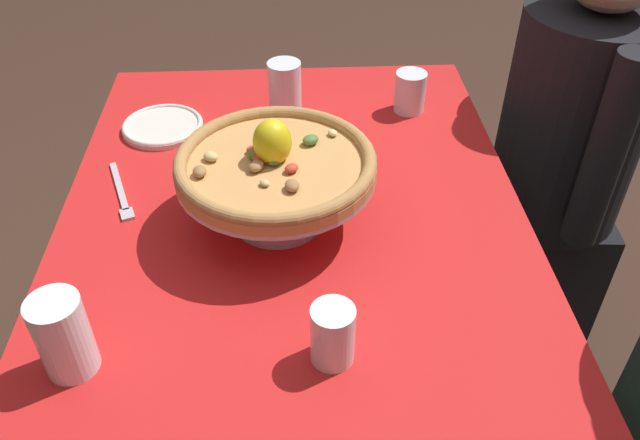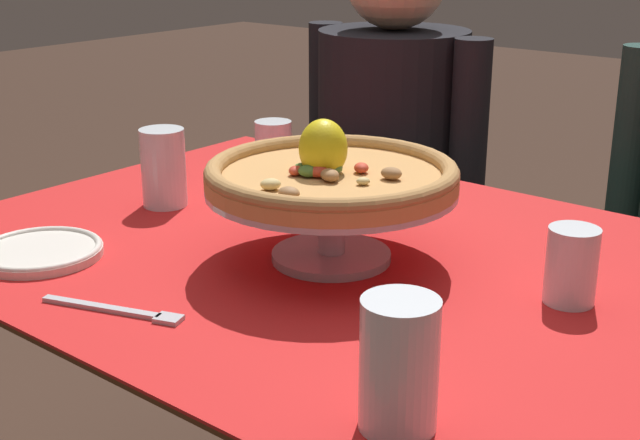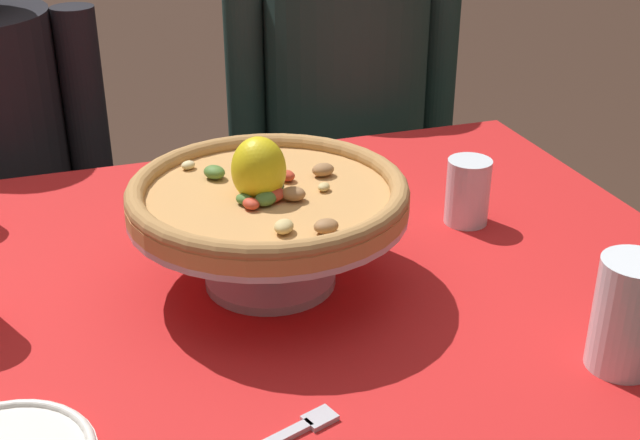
# 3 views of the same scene
# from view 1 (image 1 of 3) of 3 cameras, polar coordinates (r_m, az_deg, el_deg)

# --- Properties ---
(ground_plane) EXTENTS (14.00, 14.00, 0.00)m
(ground_plane) POSITION_cam_1_polar(r_m,az_deg,el_deg) (1.77, -1.67, -18.83)
(ground_plane) COLOR #3D281E
(dining_table) EXTENTS (1.20, 0.87, 0.75)m
(dining_table) POSITION_cam_1_polar(r_m,az_deg,el_deg) (1.27, -2.21, -3.61)
(dining_table) COLOR brown
(dining_table) RESTS_ON ground
(pizza_stand) EXTENTS (0.35, 0.35, 0.11)m
(pizza_stand) POSITION_cam_1_polar(r_m,az_deg,el_deg) (1.14, -3.79, 3.03)
(pizza_stand) COLOR #B7B7C1
(pizza_stand) RESTS_ON dining_table
(pizza) EXTENTS (0.35, 0.35, 0.09)m
(pizza) POSITION_cam_1_polar(r_m,az_deg,el_deg) (1.11, -3.93, 5.16)
(pizza) COLOR tan
(pizza) RESTS_ON pizza_stand
(water_glass_back_left) EXTENTS (0.07, 0.07, 0.09)m
(water_glass_back_left) POSITION_cam_1_polar(r_m,az_deg,el_deg) (1.51, 8.01, 11.03)
(water_glass_back_left) COLOR white
(water_glass_back_left) RESTS_ON dining_table
(water_glass_side_left) EXTENTS (0.07, 0.07, 0.13)m
(water_glass_side_left) POSITION_cam_1_polar(r_m,az_deg,el_deg) (1.46, -3.07, 11.16)
(water_glass_side_left) COLOR white
(water_glass_side_left) RESTS_ON dining_table
(water_glass_side_right) EXTENTS (0.06, 0.06, 0.10)m
(water_glass_side_right) POSITION_cam_1_polar(r_m,az_deg,el_deg) (0.93, 1.20, -10.37)
(water_glass_side_right) COLOR white
(water_glass_side_right) RESTS_ON dining_table
(water_glass_front_right) EXTENTS (0.07, 0.07, 0.13)m
(water_glass_front_right) POSITION_cam_1_polar(r_m,az_deg,el_deg) (0.97, -21.61, -9.82)
(water_glass_front_right) COLOR white
(water_glass_front_right) RESTS_ON dining_table
(side_plate) EXTENTS (0.18, 0.18, 0.02)m
(side_plate) POSITION_cam_1_polar(r_m,az_deg,el_deg) (1.48, -13.73, 8.11)
(side_plate) COLOR silver
(side_plate) RESTS_ON dining_table
(dinner_fork) EXTENTS (0.19, 0.08, 0.01)m
(dinner_fork) POSITION_cam_1_polar(r_m,az_deg,el_deg) (1.30, -17.14, 2.23)
(dinner_fork) COLOR #B7B7C1
(dinner_fork) RESTS_ON dining_table
(diner_left) EXTENTS (0.49, 0.36, 1.20)m
(diner_left) POSITION_cam_1_polar(r_m,az_deg,el_deg) (1.73, 20.54, 4.62)
(diner_left) COLOR black
(diner_left) RESTS_ON ground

